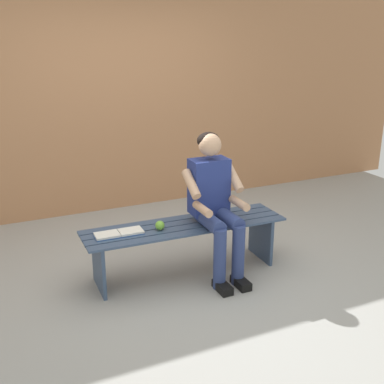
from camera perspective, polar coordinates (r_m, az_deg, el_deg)
name	(u,v)px	position (r m, az deg, el deg)	size (l,w,h in m)	color
ground_plane	(99,372)	(3.42, -10.97, -20.28)	(10.00, 7.00, 0.04)	#9E9E99
brick_wall	(74,88)	(5.80, -13.89, 11.94)	(9.50, 0.24, 2.99)	#B27A51
bench_near	(185,236)	(4.32, -0.83, -5.24)	(1.83, 0.50, 0.47)	#384C6B
person_seated	(215,199)	(4.21, 2.75, -0.88)	(0.50, 0.69, 1.28)	navy
apple	(160,225)	(4.16, -3.83, -3.98)	(0.08, 0.08, 0.08)	#72B738
book_open	(119,233)	(4.12, -8.66, -4.88)	(0.42, 0.17, 0.02)	white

